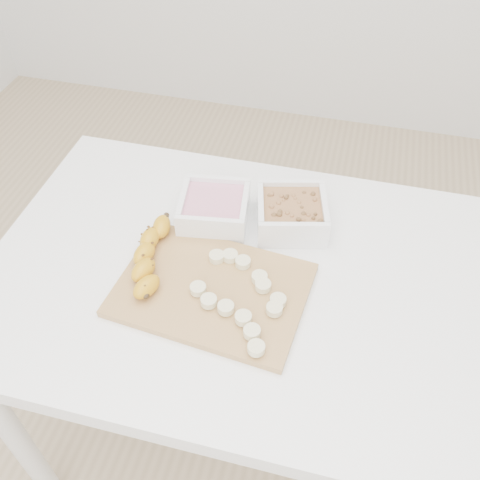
% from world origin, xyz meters
% --- Properties ---
extents(ground, '(3.50, 3.50, 0.00)m').
position_xyz_m(ground, '(0.00, 0.00, 0.00)').
color(ground, '#C6AD89').
rests_on(ground, ground).
extents(table, '(1.00, 0.70, 0.75)m').
position_xyz_m(table, '(0.00, 0.00, 0.65)').
color(table, white).
rests_on(table, ground).
extents(bowl_yogurt, '(0.16, 0.16, 0.07)m').
position_xyz_m(bowl_yogurt, '(-0.08, 0.13, 0.78)').
color(bowl_yogurt, white).
rests_on(bowl_yogurt, table).
extents(bowl_granola, '(0.17, 0.17, 0.07)m').
position_xyz_m(bowl_granola, '(0.08, 0.16, 0.78)').
color(bowl_granola, white).
rests_on(bowl_granola, table).
extents(cutting_board, '(0.38, 0.29, 0.01)m').
position_xyz_m(cutting_board, '(-0.03, -0.06, 0.76)').
color(cutting_board, '#AE7D4E').
rests_on(cutting_board, table).
extents(banana, '(0.06, 0.21, 0.04)m').
position_xyz_m(banana, '(-0.16, -0.03, 0.78)').
color(banana, '#C58912').
rests_on(banana, cutting_board).
extents(banana_slices, '(0.18, 0.23, 0.02)m').
position_xyz_m(banana_slices, '(0.03, -0.07, 0.77)').
color(banana_slices, beige).
rests_on(banana_slices, cutting_board).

